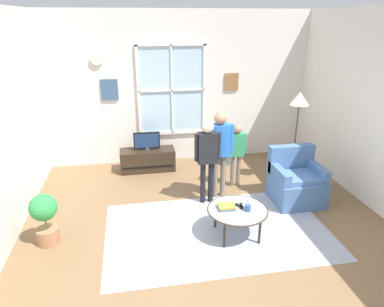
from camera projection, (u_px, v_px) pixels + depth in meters
ground_plane at (215, 243)px, 4.70m from camera, size 5.88×6.74×0.02m
back_wall at (179, 88)px, 7.02m from camera, size 5.28×0.17×2.99m
area_rug at (217, 230)px, 4.95m from camera, size 3.12×1.95×0.01m
tv_stand at (148, 160)px, 6.86m from camera, size 1.05×0.42×0.43m
television at (147, 141)px, 6.71m from camera, size 0.50×0.08×0.35m
armchair at (296, 182)px, 5.66m from camera, size 0.76×0.74×0.87m
coffee_table at (237, 211)px, 4.71m from camera, size 0.83×0.83×0.41m
book_stack at (226, 207)px, 4.72m from camera, size 0.23×0.19×0.06m
cup at (248, 208)px, 4.65m from camera, size 0.09×0.09×0.09m
remote_near_books at (239, 206)px, 4.77m from camera, size 0.11×0.14×0.02m
remote_near_cup at (241, 206)px, 4.77m from camera, size 0.07×0.15×0.02m
person_green_shirt at (236, 148)px, 6.03m from camera, size 0.34×0.16×1.14m
person_black_shirt at (207, 153)px, 5.42m from camera, size 0.41×0.19×1.37m
person_blue_shirt at (220, 145)px, 5.58m from camera, size 0.44×0.20×1.46m
potted_plant_by_window at (225, 142)px, 7.10m from camera, size 0.39×0.39×0.75m
potted_plant_corner at (45, 216)px, 4.53m from camera, size 0.36×0.36×0.71m
floor_lamp at (299, 108)px, 5.90m from camera, size 0.32×0.32×1.67m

